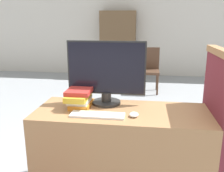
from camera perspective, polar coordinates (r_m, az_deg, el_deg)
The scene contains 9 objects.
wall_back at distance 6.66m, azimuth 6.59°, elevation 14.45°, with size 12.00×0.06×2.80m.
desk at distance 2.15m, azimuth 2.17°, elevation -14.99°, with size 1.38×0.57×0.74m.
carrel_divider at distance 2.13m, azimuth 22.13°, elevation -8.70°, with size 0.07×0.64×1.24m.
monitor at distance 2.09m, azimuth -1.33°, elevation 3.05°, with size 0.66×0.24×0.53m.
keyboard at distance 1.88m, azimuth -3.35°, elevation -6.63°, with size 0.41×0.12×0.02m.
mouse at distance 1.87m, azimuth 5.02°, elevation -6.52°, with size 0.07×0.09×0.03m.
book_stack at distance 2.07m, azimuth -7.46°, elevation -2.73°, with size 0.20×0.27×0.15m.
far_chair at distance 5.16m, azimuth 8.28°, elevation 4.25°, with size 0.44×0.44×0.90m.
bookshelf_far at distance 6.49m, azimuth 1.34°, elevation 9.49°, with size 0.90×0.32×1.66m.
Camera 1 is at (0.18, -1.57, 1.44)m, focal length 40.00 mm.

